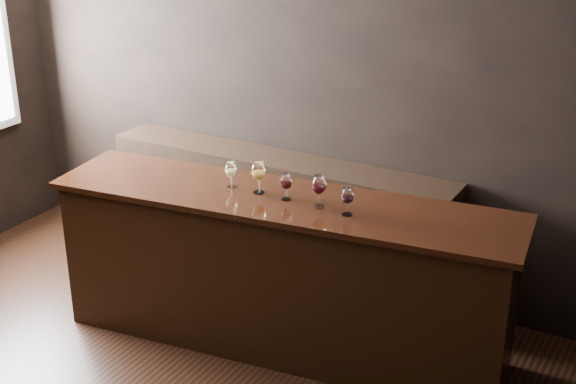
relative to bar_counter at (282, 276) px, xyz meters
The scene contains 9 objects.
room_shell 1.88m from the bar_counter, 126.02° to the right, with size 5.02×4.52×2.81m.
bar_counter is the anchor object (origin of this frame).
bar_top 0.54m from the bar_counter, behind, with size 3.09×0.72×0.04m, color black.
back_bar_shelf 0.95m from the bar_counter, 122.12° to the left, with size 2.82×0.40×1.02m, color black.
glass_white 0.78m from the bar_counter, behind, with size 0.08×0.08×0.18m.
glass_amber 0.73m from the bar_counter, behind, with size 0.09×0.09×0.21m.
glass_red_a 0.68m from the bar_counter, 11.32° to the right, with size 0.07×0.07×0.17m.
glass_red_b 0.76m from the bar_counter, ahead, with size 0.09×0.09×0.21m.
glass_red_c 0.84m from the bar_counter, ahead, with size 0.08×0.08×0.18m.
Camera 1 is at (2.94, -2.86, 3.09)m, focal length 50.00 mm.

